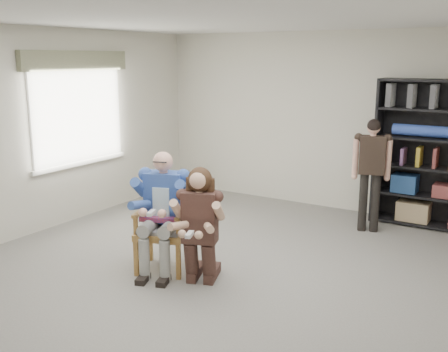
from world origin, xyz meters
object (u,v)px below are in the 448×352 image
Objects in this scene: seated_man at (163,212)px; standing_man at (371,176)px; bookshelf at (441,156)px; armchair at (163,225)px; kneeling_woman at (199,228)px.

standing_man is at bearing 38.57° from seated_man.
bookshelf is 1.04m from standing_man.
bookshelf is at bearing 22.85° from standing_man.
seated_man is 4.03m from bookshelf.
standing_man is (-0.77, -0.65, -0.26)m from bookshelf.
seated_man is (0.00, -0.00, 0.16)m from armchair.
bookshelf is at bearing 33.96° from seated_man.
seated_man is at bearing 148.30° from kneeling_woman.
kneeling_woman is 2.90m from standing_man.
kneeling_woman is 0.60× the size of bookshelf.
kneeling_woman is 3.83m from bookshelf.
armchair is 0.67× the size of standing_man.
standing_man is (1.01, 2.72, 0.16)m from kneeling_woman.
seated_man is 3.05m from standing_man.
seated_man reaches higher than kneeling_woman.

